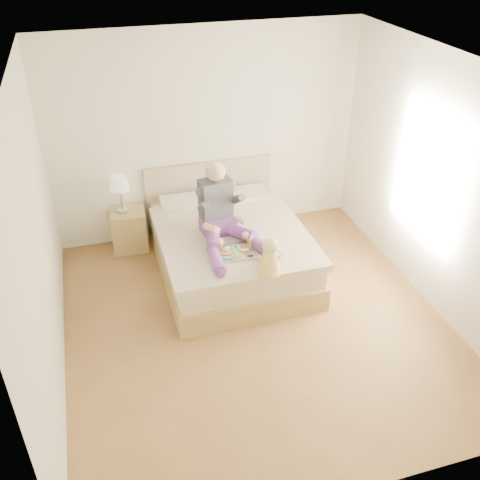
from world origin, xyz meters
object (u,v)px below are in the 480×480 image
object	(u,v)px
bed	(229,246)
adult	(222,217)
baby	(270,258)
tray	(235,251)
nightstand	(129,230)

from	to	relation	value
bed	adult	xyz separation A→B (m)	(-0.13, -0.24, 0.55)
baby	tray	bearing A→B (deg)	127.34
bed	adult	size ratio (longest dim) A/B	1.96
bed	nightstand	distance (m)	1.38
adult	baby	bearing A→B (deg)	-78.12
bed	nightstand	world-z (taller)	bed
bed	adult	world-z (taller)	adult
nightstand	baby	bearing A→B (deg)	-51.87
bed	nightstand	size ratio (longest dim) A/B	4.03
adult	tray	world-z (taller)	adult
adult	tray	size ratio (longest dim) A/B	2.37
adult	bed	bearing A→B (deg)	52.21
tray	baby	world-z (taller)	baby
bed	adult	distance (m)	0.62
bed	tray	bearing A→B (deg)	-98.97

